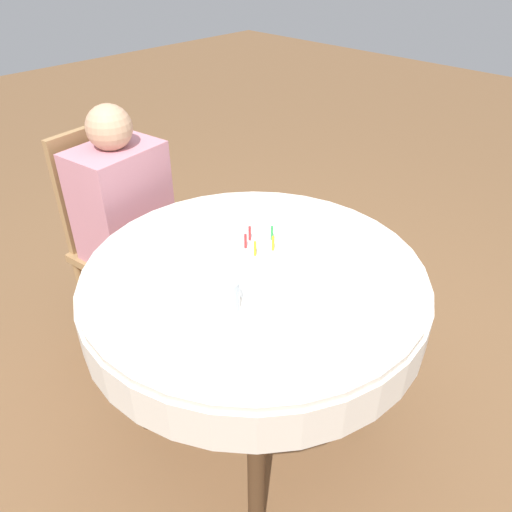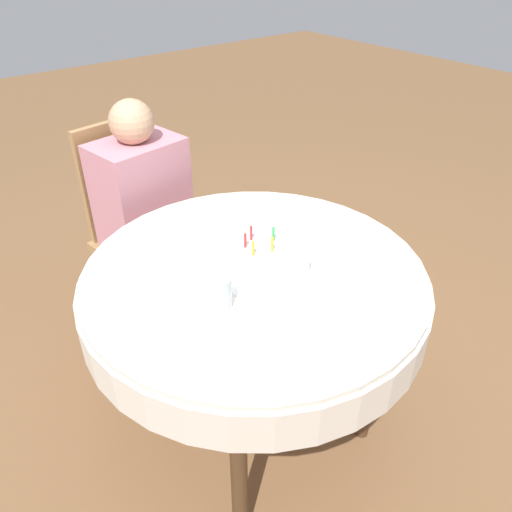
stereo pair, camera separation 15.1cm
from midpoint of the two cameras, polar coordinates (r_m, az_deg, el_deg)
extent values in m
plane|color=brown|center=(2.06, -2.38, -18.64)|extent=(12.00, 12.00, 0.00)
cylinder|color=silver|center=(1.55, -3.01, -1.89)|extent=(1.06, 1.06, 0.02)
cylinder|color=silver|center=(1.59, -2.93, -4.13)|extent=(1.08, 1.08, 0.13)
cylinder|color=#4C331E|center=(1.53, -3.05, -22.71)|extent=(0.05, 0.05, 0.72)
cylinder|color=#4C331E|center=(1.82, 10.71, -11.26)|extent=(0.05, 0.05, 0.72)
cylinder|color=#4C331E|center=(1.85, -15.81, -11.30)|extent=(0.05, 0.05, 0.72)
cylinder|color=#4C331E|center=(2.10, -2.38, -3.50)|extent=(0.05, 0.05, 0.72)
cube|color=#A37A4C|center=(2.26, -16.04, 0.29)|extent=(0.44, 0.44, 0.04)
cube|color=#A37A4C|center=(2.26, -20.04, 7.46)|extent=(0.35, 0.08, 0.50)
cylinder|color=#A37A4C|center=(2.21, -15.59, -7.95)|extent=(0.04, 0.04, 0.42)
cylinder|color=#A37A4C|center=(2.37, -9.56, -3.75)|extent=(0.04, 0.04, 0.42)
cylinder|color=#A37A4C|center=(2.43, -20.70, -4.63)|extent=(0.04, 0.04, 0.42)
cylinder|color=#A37A4C|center=(2.58, -14.88, -1.02)|extent=(0.04, 0.04, 0.42)
cylinder|color=tan|center=(2.23, -13.99, -6.64)|extent=(0.09, 0.09, 0.45)
cylinder|color=tan|center=(2.31, -10.81, -4.43)|extent=(0.09, 0.09, 0.45)
cube|color=#C67F8E|center=(2.14, -17.08, 5.90)|extent=(0.38, 0.30, 0.47)
sphere|color=tan|center=(2.02, -18.58, 13.71)|extent=(0.18, 0.18, 0.18)
cube|color=white|center=(1.53, -2.38, -1.78)|extent=(0.26, 0.26, 0.00)
cube|color=white|center=(1.51, -2.42, -0.46)|extent=(0.21, 0.21, 0.08)
cylinder|color=green|center=(1.51, -1.02, 2.56)|extent=(0.01, 0.01, 0.05)
cylinder|color=red|center=(1.51, -3.58, 2.52)|extent=(0.01, 0.01, 0.05)
cylinder|color=red|center=(1.47, -4.14, 1.62)|extent=(0.01, 0.01, 0.05)
cylinder|color=gold|center=(1.44, -3.10, 0.77)|extent=(0.01, 0.01, 0.05)
cylinder|color=gold|center=(1.46, -0.98, 1.37)|extent=(0.01, 0.01, 0.05)
cylinder|color=silver|center=(1.36, -6.47, -4.61)|extent=(0.07, 0.07, 0.10)
camera|label=1|loc=(0.08, -92.86, -1.92)|focal=35.00mm
camera|label=2|loc=(0.08, 87.14, 1.92)|focal=35.00mm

